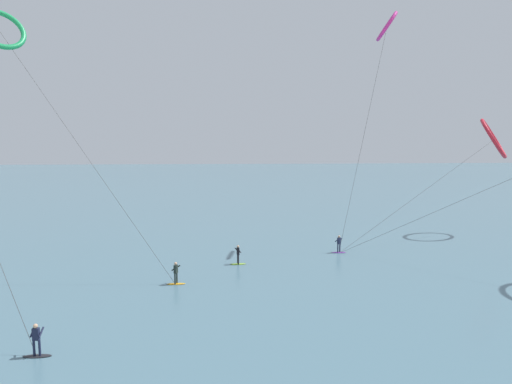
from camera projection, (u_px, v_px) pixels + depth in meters
The scene contains 8 objects.
sea_water at pixel (232, 183), 113.54m from camera, with size 400.00×200.00×0.08m, color slate.
surfer_lime at pixel (238, 256), 37.94m from camera, with size 1.40×0.62×1.70m.
surfer_charcoal at pixel (37, 342), 21.59m from camera, with size 1.40×0.59×1.70m.
surfer_violet at pixel (339, 245), 41.92m from camera, with size 1.40×0.71×1.70m.
surfer_amber at pixel (176, 275), 32.62m from camera, with size 1.40×0.69×1.70m.
kite_crimson at pixel (493, 138), 49.57m from camera, with size 22.47×10.51×13.48m.
kite_emerald at pixel (0, 29), 33.23m from camera, with size 15.48×5.81×21.01m.
kite_magenta at pixel (387, 27), 42.25m from camera, with size 6.17×4.15×23.29m.
Camera 1 is at (-2.09, -6.34, 10.71)m, focal length 30.55 mm.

